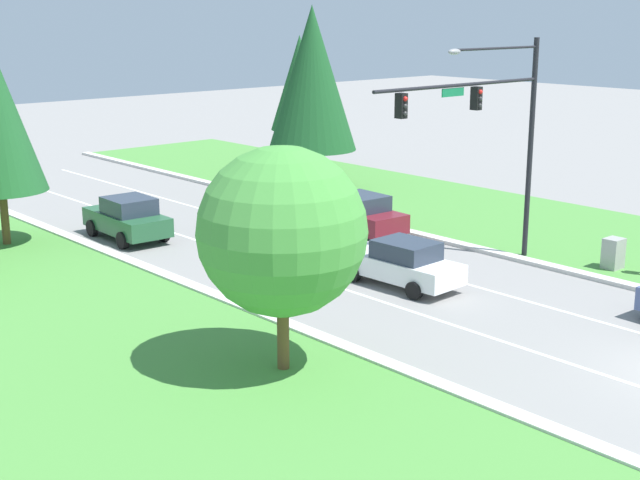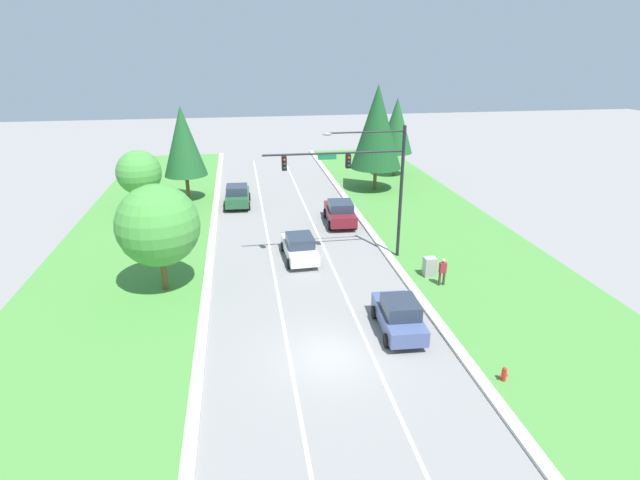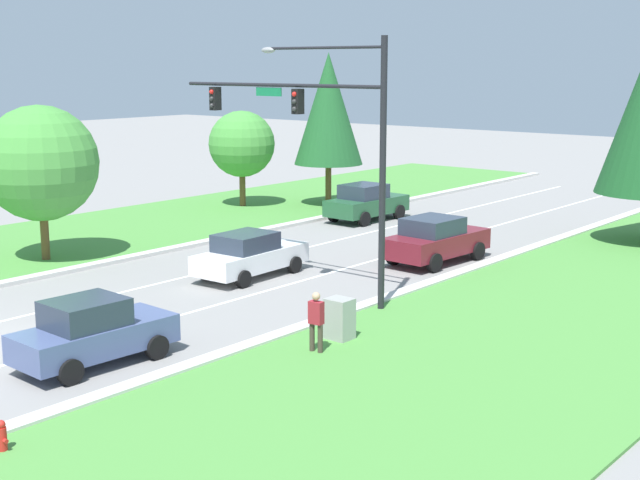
{
  "view_description": "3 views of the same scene",
  "coord_description": "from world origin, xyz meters",
  "px_view_note": "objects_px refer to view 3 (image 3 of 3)",
  "views": [
    {
      "loc": [
        -21.77,
        -9.36,
        9.22
      ],
      "look_at": [
        -1.58,
        13.34,
        1.41
      ],
      "focal_mm": 50.0,
      "sensor_mm": 36.0,
      "label": 1
    },
    {
      "loc": [
        -3.44,
        -18.12,
        12.63
      ],
      "look_at": [
        1.35,
        11.27,
        1.02
      ],
      "focal_mm": 28.0,
      "sensor_mm": 36.0,
      "label": 2
    },
    {
      "loc": [
        21.65,
        -11.48,
        7.49
      ],
      "look_at": [
        0.78,
        13.83,
        0.99
      ],
      "focal_mm": 50.0,
      "sensor_mm": 36.0,
      "label": 3
    }
  ],
  "objects_px": {
    "fire_hydrant": "(2,437)",
    "slate_blue_sedan": "(92,332)",
    "oak_near_left_tree": "(242,144)",
    "white_sedan": "(250,255)",
    "utility_cabinet": "(339,320)",
    "conifer_mid_left_tree": "(329,109)",
    "traffic_signal_mast": "(321,127)",
    "burgundy_sedan": "(436,240)",
    "forest_sedan": "(366,202)",
    "pedestrian": "(316,320)",
    "oak_far_left_tree": "(40,163)"
  },
  "relations": [
    {
      "from": "burgundy_sedan",
      "to": "forest_sedan",
      "type": "bearing_deg",
      "value": 145.88
    },
    {
      "from": "fire_hydrant",
      "to": "utility_cabinet",
      "type": "bearing_deg",
      "value": 86.46
    },
    {
      "from": "oak_near_left_tree",
      "to": "oak_far_left_tree",
      "type": "bearing_deg",
      "value": -76.6
    },
    {
      "from": "fire_hydrant",
      "to": "oak_near_left_tree",
      "type": "bearing_deg",
      "value": 125.58
    },
    {
      "from": "slate_blue_sedan",
      "to": "white_sedan",
      "type": "distance_m",
      "value": 10.01
    },
    {
      "from": "slate_blue_sedan",
      "to": "oak_near_left_tree",
      "type": "height_order",
      "value": "oak_near_left_tree"
    },
    {
      "from": "pedestrian",
      "to": "burgundy_sedan",
      "type": "bearing_deg",
      "value": -77.37
    },
    {
      "from": "oak_near_left_tree",
      "to": "fire_hydrant",
      "type": "bearing_deg",
      "value": -54.42
    },
    {
      "from": "slate_blue_sedan",
      "to": "forest_sedan",
      "type": "distance_m",
      "value": 22.62
    },
    {
      "from": "slate_blue_sedan",
      "to": "fire_hydrant",
      "type": "distance_m",
      "value": 5.33
    },
    {
      "from": "forest_sedan",
      "to": "burgundy_sedan",
      "type": "distance_m",
      "value": 9.6
    },
    {
      "from": "traffic_signal_mast",
      "to": "fire_hydrant",
      "type": "bearing_deg",
      "value": -78.38
    },
    {
      "from": "slate_blue_sedan",
      "to": "traffic_signal_mast",
      "type": "bearing_deg",
      "value": 90.63
    },
    {
      "from": "utility_cabinet",
      "to": "traffic_signal_mast",
      "type": "bearing_deg",
      "value": 135.65
    },
    {
      "from": "utility_cabinet",
      "to": "conifer_mid_left_tree",
      "type": "distance_m",
      "value": 24.16
    },
    {
      "from": "white_sedan",
      "to": "utility_cabinet",
      "type": "height_order",
      "value": "white_sedan"
    },
    {
      "from": "white_sedan",
      "to": "pedestrian",
      "type": "bearing_deg",
      "value": -37.42
    },
    {
      "from": "white_sedan",
      "to": "conifer_mid_left_tree",
      "type": "bearing_deg",
      "value": 116.69
    },
    {
      "from": "fire_hydrant",
      "to": "forest_sedan",
      "type": "bearing_deg",
      "value": 111.8
    },
    {
      "from": "fire_hydrant",
      "to": "slate_blue_sedan",
      "type": "bearing_deg",
      "value": 124.48
    },
    {
      "from": "conifer_mid_left_tree",
      "to": "slate_blue_sedan",
      "type": "bearing_deg",
      "value": -64.06
    },
    {
      "from": "burgundy_sedan",
      "to": "utility_cabinet",
      "type": "distance_m",
      "value": 10.62
    },
    {
      "from": "burgundy_sedan",
      "to": "white_sedan",
      "type": "bearing_deg",
      "value": -118.63
    },
    {
      "from": "white_sedan",
      "to": "forest_sedan",
      "type": "relative_size",
      "value": 1.02
    },
    {
      "from": "utility_cabinet",
      "to": "oak_far_left_tree",
      "type": "xyz_separation_m",
      "value": [
        -15.02,
        0.73,
        3.19
      ]
    },
    {
      "from": "forest_sedan",
      "to": "utility_cabinet",
      "type": "distance_m",
      "value": 19.31
    },
    {
      "from": "burgundy_sedan",
      "to": "pedestrian",
      "type": "distance_m",
      "value": 11.91
    },
    {
      "from": "burgundy_sedan",
      "to": "oak_near_left_tree",
      "type": "xyz_separation_m",
      "value": [
        -15.14,
        4.95,
        2.46
      ]
    },
    {
      "from": "forest_sedan",
      "to": "fire_hydrant",
      "type": "distance_m",
      "value": 27.77
    },
    {
      "from": "utility_cabinet",
      "to": "conifer_mid_left_tree",
      "type": "xyz_separation_m",
      "value": [
        -15.16,
        18.25,
        4.56
      ]
    },
    {
      "from": "slate_blue_sedan",
      "to": "pedestrian",
      "type": "bearing_deg",
      "value": 50.15
    },
    {
      "from": "utility_cabinet",
      "to": "pedestrian",
      "type": "height_order",
      "value": "pedestrian"
    },
    {
      "from": "forest_sedan",
      "to": "oak_far_left_tree",
      "type": "height_order",
      "value": "oak_far_left_tree"
    },
    {
      "from": "fire_hydrant",
      "to": "conifer_mid_left_tree",
      "type": "relative_size",
      "value": 0.09
    },
    {
      "from": "slate_blue_sedan",
      "to": "oak_far_left_tree",
      "type": "distance_m",
      "value": 13.31
    },
    {
      "from": "slate_blue_sedan",
      "to": "oak_near_left_tree",
      "type": "bearing_deg",
      "value": 128.53
    },
    {
      "from": "slate_blue_sedan",
      "to": "burgundy_sedan",
      "type": "height_order",
      "value": "burgundy_sedan"
    },
    {
      "from": "slate_blue_sedan",
      "to": "oak_near_left_tree",
      "type": "relative_size",
      "value": 0.82
    },
    {
      "from": "oak_near_left_tree",
      "to": "white_sedan",
      "type": "bearing_deg",
      "value": -44.71
    },
    {
      "from": "forest_sedan",
      "to": "oak_near_left_tree",
      "type": "height_order",
      "value": "oak_near_left_tree"
    },
    {
      "from": "burgundy_sedan",
      "to": "conifer_mid_left_tree",
      "type": "relative_size",
      "value": 0.58
    },
    {
      "from": "white_sedan",
      "to": "oak_far_left_tree",
      "type": "xyz_separation_m",
      "value": [
        -7.87,
        -3.15,
        2.99
      ]
    },
    {
      "from": "white_sedan",
      "to": "slate_blue_sedan",
      "type": "bearing_deg",
      "value": -71.76
    },
    {
      "from": "white_sedan",
      "to": "utility_cabinet",
      "type": "distance_m",
      "value": 8.14
    },
    {
      "from": "slate_blue_sedan",
      "to": "oak_near_left_tree",
      "type": "distance_m",
      "value": 25.43
    },
    {
      "from": "utility_cabinet",
      "to": "conifer_mid_left_tree",
      "type": "bearing_deg",
      "value": 129.71
    },
    {
      "from": "forest_sedan",
      "to": "conifer_mid_left_tree",
      "type": "bearing_deg",
      "value": 153.28
    },
    {
      "from": "pedestrian",
      "to": "oak_far_left_tree",
      "type": "relative_size",
      "value": 0.28
    },
    {
      "from": "traffic_signal_mast",
      "to": "fire_hydrant",
      "type": "relative_size",
      "value": 12.11
    },
    {
      "from": "forest_sedan",
      "to": "pedestrian",
      "type": "bearing_deg",
      "value": -55.01
    }
  ]
}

